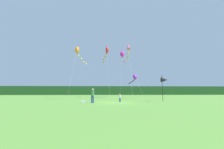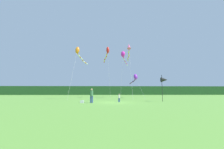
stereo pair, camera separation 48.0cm
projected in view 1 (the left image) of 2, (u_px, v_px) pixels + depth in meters
name	position (u px, v px, depth m)	size (l,w,h in m)	color
ground_plane	(115.00, 102.00, 18.02)	(120.00, 120.00, 0.00)	#5B9338
distant_treeline	(107.00, 91.00, 62.85)	(108.00, 2.31, 3.74)	#234C23
person_adult	(93.00, 95.00, 17.34)	(0.38, 0.38, 1.71)	#334C8C
person_child	(120.00, 97.00, 18.75)	(0.23, 0.23, 1.06)	#334C8C
cooler_box	(83.00, 102.00, 17.05)	(0.40, 0.36, 0.31)	silver
banner_flag_pole	(164.00, 80.00, 20.23)	(0.90, 0.70, 3.63)	black
kite_rainbow	(128.00, 49.00, 30.93)	(1.17, 10.97, 11.47)	#B2B2B2
kite_red	(107.00, 52.00, 33.87)	(1.56, 7.15, 11.75)	#B2B2B2
kite_magenta	(123.00, 56.00, 35.61)	(2.79, 7.85, 11.21)	#B2B2B2
kite_purple	(134.00, 78.00, 31.15)	(1.52, 8.24, 5.30)	#B2B2B2
kite_orange	(78.00, 53.00, 27.17)	(1.91, 8.95, 9.67)	#B2B2B2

